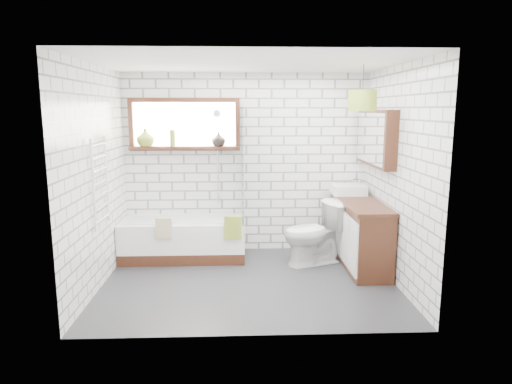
{
  "coord_description": "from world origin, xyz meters",
  "views": [
    {
      "loc": [
        -0.12,
        -5.1,
        2.01
      ],
      "look_at": [
        0.09,
        0.25,
        1.03
      ],
      "focal_mm": 32.0,
      "sensor_mm": 36.0,
      "label": 1
    }
  ],
  "objects_px": {
    "basin": "(348,189)",
    "pendant": "(362,101)",
    "vanity": "(360,233)",
    "bathtub": "(184,239)",
    "toilet": "(314,233)"
  },
  "relations": [
    {
      "from": "basin",
      "to": "pendant",
      "type": "xyz_separation_m",
      "value": [
        -0.11,
        -0.97,
        1.19
      ]
    },
    {
      "from": "toilet",
      "to": "pendant",
      "type": "bearing_deg",
      "value": 18.07
    },
    {
      "from": "vanity",
      "to": "basin",
      "type": "height_order",
      "value": "basin"
    },
    {
      "from": "basin",
      "to": "toilet",
      "type": "xyz_separation_m",
      "value": [
        -0.53,
        -0.43,
        -0.5
      ]
    },
    {
      "from": "basin",
      "to": "pendant",
      "type": "distance_m",
      "value": 1.53
    },
    {
      "from": "vanity",
      "to": "pendant",
      "type": "distance_m",
      "value": 1.75
    },
    {
      "from": "bathtub",
      "to": "basin",
      "type": "xyz_separation_m",
      "value": [
        2.27,
        0.11,
        0.65
      ]
    },
    {
      "from": "basin",
      "to": "pendant",
      "type": "relative_size",
      "value": 1.41
    },
    {
      "from": "bathtub",
      "to": "vanity",
      "type": "relative_size",
      "value": 1.11
    },
    {
      "from": "bathtub",
      "to": "vanity",
      "type": "distance_m",
      "value": 2.36
    },
    {
      "from": "bathtub",
      "to": "pendant",
      "type": "distance_m",
      "value": 2.95
    },
    {
      "from": "vanity",
      "to": "basin",
      "type": "relative_size",
      "value": 3.28
    },
    {
      "from": "basin",
      "to": "pendant",
      "type": "height_order",
      "value": "pendant"
    },
    {
      "from": "bathtub",
      "to": "toilet",
      "type": "distance_m",
      "value": 1.77
    },
    {
      "from": "vanity",
      "to": "pendant",
      "type": "bearing_deg",
      "value": -110.39
    }
  ]
}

